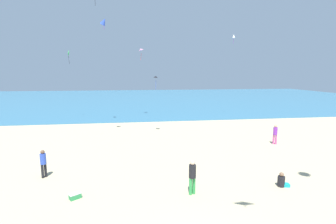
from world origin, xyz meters
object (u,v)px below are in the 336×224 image
Objects in this scene: cooler_box at (75,196)px; kite_green at (69,54)px; kite_pink at (141,50)px; person_4 at (192,175)px; kite_white at (234,36)px; person_0 at (43,162)px; person_3 at (282,181)px; person_1 at (275,133)px; kite_black at (156,77)px; kite_blue at (104,21)px.

kite_green reaches higher than cooler_box.
kite_pink is at bearing 79.67° from cooler_box.
kite_white is at bearing 134.04° from person_4.
kite_green is 1.36× the size of kite_white.
person_0 reaches higher than person_3.
person_1 is at bearing -96.53° from kite_white.
kite_black is (-5.61, 12.24, 5.38)m from person_3.
person_4 reaches higher than person_3.
cooler_box is 23.86m from kite_pink.
person_0 is 0.97× the size of person_1.
kite_blue reaches higher than kite_black.
kite_pink is 9.09m from kite_green.
person_4 is at bearing -16.15° from person_1.
kite_blue reaches higher than person_1.
person_1 is 1.66× the size of kite_blue.
person_3 is 14.50m from kite_black.
person_1 is 2.16× the size of person_3.
person_1 is at bearing -16.50° from kite_blue.
kite_pink is 0.94× the size of kite_green.
kite_blue is 11.64m from kite_green.
person_4 is 1.07× the size of kite_green.
person_1 is at bearing -53.23° from kite_pink.
kite_green reaches higher than person_1.
person_4 is (8.06, -3.17, 0.07)m from person_0.
person_1 is 8.53m from person_3.
person_3 is at bearing 4.95° from person_1.
kite_blue is (-14.34, 4.25, 9.54)m from person_1.
kite_pink is (-10.84, 14.50, 8.15)m from person_1.
kite_pink is at bearing 117.52° from person_3.
person_3 is 28.04m from kite_green.
kite_green is at bearing -91.69° from person_1.
kite_green is (-9.06, -0.25, -0.69)m from kite_pink.
person_3 is 0.51× the size of kite_pink.
person_1 is (14.80, 7.24, 0.84)m from cooler_box.
person_1 is 1.10× the size of kite_pink.
person_1 is 19.85m from kite_pink.
kite_green reaches higher than person_0.
kite_white reaches higher than kite_black.
person_4 is at bearing -66.08° from kite_blue.
person_1 is at bearing 71.51° from person_3.
person_4 is (-4.96, -0.16, 0.73)m from person_3.
kite_pink is 10.93m from kite_blue.
kite_black is 1.09× the size of kite_white.
person_3 is 0.59× the size of kite_black.
kite_white is (18.68, 17.87, 9.97)m from person_0.
person_1 reaches higher than person_3.
person_3 is at bearing -72.98° from kite_pink.
person_4 is 23.61m from kite_pink.
kite_pink is at bearing 1.55° from kite_green.
person_3 is at bearing -53.97° from kite_green.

